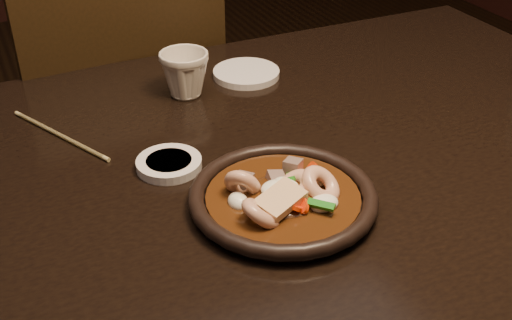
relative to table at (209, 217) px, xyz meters
name	(u,v)px	position (x,y,z in m)	size (l,w,h in m)	color
table	(209,217)	(0.00, 0.00, 0.00)	(1.60, 0.90, 0.75)	black
chair	(121,132)	(0.00, 0.60, -0.16)	(0.47, 0.47, 0.94)	black
plate	(283,198)	(0.07, -0.11, 0.09)	(0.25, 0.25, 0.03)	black
stirfry	(283,195)	(0.06, -0.12, 0.10)	(0.16, 0.13, 0.06)	#351B09
soy_dish	(169,164)	(-0.04, 0.04, 0.08)	(0.10, 0.10, 0.01)	silver
saucer_right	(246,73)	(0.19, 0.28, 0.08)	(0.13, 0.13, 0.01)	silver
tea_cup	(185,73)	(0.06, 0.26, 0.12)	(0.09, 0.08, 0.09)	beige
chopsticks	(60,135)	(-0.17, 0.20, 0.08)	(0.11, 0.22, 0.01)	tan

